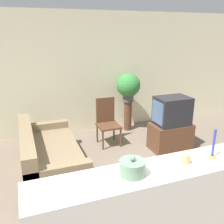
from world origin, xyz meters
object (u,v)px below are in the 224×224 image
Objects in this scene: decorative_bowl at (132,168)px; couch at (48,156)px; wooden_chair at (107,120)px; television at (172,111)px; potted_plant at (128,86)px.

couch is at bearing 103.34° from decorative_bowl.
decorative_bowl is at bearing -105.33° from wooden_chair.
potted_plant is at bearing 106.52° from television.
couch is 1.97× the size of wooden_chair.
decorative_bowl is at bearing -130.76° from television.
couch is at bearing -179.81° from television.
wooden_chair is 1.47× the size of potted_plant.
television is 1.32m from potted_plant.
television is at bearing -33.07° from wooden_chair.
potted_plant reaches higher than couch.
wooden_chair is 4.20× the size of decorative_bowl.
wooden_chair is 1.05m from potted_plant.
decorative_bowl is at bearing -113.74° from potted_plant.
television is 0.68× the size of wooden_chair.
television reaches higher than wooden_chair.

